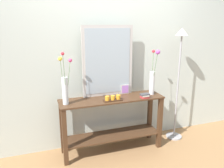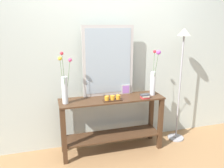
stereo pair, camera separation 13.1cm
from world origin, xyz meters
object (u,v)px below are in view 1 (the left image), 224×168
object	(u,v)px
console_table	(112,119)
candle_tray	(113,98)
tall_vase_left	(65,86)
mirror_leaning	(108,61)
vase_right	(153,79)
floor_lamp	(179,66)
picture_frame_small	(125,89)
book_stack	(145,96)

from	to	relation	value
console_table	candle_tray	bearing A→B (deg)	-102.29
tall_vase_left	mirror_leaning	bearing A→B (deg)	16.85
vase_right	floor_lamp	size ratio (longest dim) A/B	0.38
tall_vase_left	vase_right	size ratio (longest dim) A/B	1.04
floor_lamp	picture_frame_small	bearing A→B (deg)	172.75
mirror_leaning	vase_right	world-z (taller)	mirror_leaning
mirror_leaning	floor_lamp	distance (m)	1.05
tall_vase_left	floor_lamp	bearing A→B (deg)	2.02
vase_right	candle_tray	xyz separation A→B (m)	(-0.60, -0.07, -0.20)
floor_lamp	vase_right	bearing A→B (deg)	-173.76
mirror_leaning	candle_tray	size ratio (longest dim) A/B	3.84
candle_tray	picture_frame_small	bearing A→B (deg)	40.55
console_table	tall_vase_left	distance (m)	0.80
candle_tray	tall_vase_left	bearing A→B (deg)	174.06
mirror_leaning	vase_right	distance (m)	0.66
picture_frame_small	book_stack	world-z (taller)	picture_frame_small
tall_vase_left	floor_lamp	xyz separation A→B (m)	(1.64, 0.06, 0.13)
console_table	floor_lamp	distance (m)	1.22
floor_lamp	console_table	bearing A→B (deg)	-178.36
mirror_leaning	picture_frame_small	xyz separation A→B (m)	(0.24, -0.02, -0.40)
mirror_leaning	vase_right	bearing A→B (deg)	-16.46
vase_right	book_stack	xyz separation A→B (m)	(-0.16, -0.10, -0.20)
console_table	mirror_leaning	xyz separation A→B (m)	(-0.01, 0.15, 0.76)
mirror_leaning	tall_vase_left	world-z (taller)	mirror_leaning
candle_tray	floor_lamp	world-z (taller)	floor_lamp
mirror_leaning	floor_lamp	size ratio (longest dim) A/B	0.57
console_table	mirror_leaning	bearing A→B (deg)	92.30
vase_right	candle_tray	world-z (taller)	vase_right
console_table	book_stack	bearing A→B (deg)	-16.29
mirror_leaning	floor_lamp	world-z (taller)	mirror_leaning
mirror_leaning	book_stack	size ratio (longest dim) A/B	7.38
mirror_leaning	picture_frame_small	world-z (taller)	mirror_leaning
tall_vase_left	picture_frame_small	bearing A→B (deg)	10.68
console_table	mirror_leaning	distance (m)	0.78
tall_vase_left	floor_lamp	size ratio (longest dim) A/B	0.39
candle_tray	floor_lamp	xyz separation A→B (m)	(1.05, 0.12, 0.33)
picture_frame_small	floor_lamp	world-z (taller)	floor_lamp
tall_vase_left	candle_tray	world-z (taller)	tall_vase_left
candle_tray	console_table	bearing A→B (deg)	77.71
vase_right	tall_vase_left	bearing A→B (deg)	-179.60
vase_right	candle_tray	size ratio (longest dim) A/B	2.57
candle_tray	floor_lamp	bearing A→B (deg)	6.44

